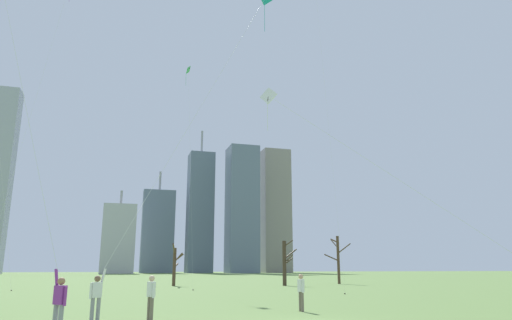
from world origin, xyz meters
The scene contains 17 objects.
kite_flyer_far_back_pink centered at (-8.89, 1.13, 5.14)m, with size 5.04×3.64×16.84m.
kite_flyer_midfield_right_white centered at (6.87, -1.45, 1.96)m, with size 8.50×6.22×9.81m.
kite_flyer_foreground_right_teal centered at (-5.03, 4.51, 4.51)m, with size 9.18×5.70×18.63m.
bystander_strolling_midfield centered at (1.88, 5.19, 0.90)m, with size 0.22×0.51×1.62m.
bystander_far_off_by_trees centered at (-4.84, 3.31, 0.90)m, with size 0.30×0.49×1.62m.
distant_kite_drifting_right_purple centered at (-11.29, 18.68, 21.17)m, with size 4.00×0.72×23.90m.
distant_kite_low_near_trees_green centered at (-0.44, 29.08, 19.78)m, with size 0.90×4.26×22.36m.
distant_kite_drifting_left_yellow centered at (10.47, 21.11, 26.06)m, with size 0.90×5.30×30.02m.
bare_tree_rightmost centered at (11.21, 33.25, 2.55)m, with size 1.85×2.30×4.84m.
bare_tree_leftmost centered at (-0.37, 36.01, 2.25)m, with size 1.48×3.04×4.39m.
bare_tree_center centered at (19.24, 36.68, 3.05)m, with size 2.63×3.03×5.65m.
skyline_tall_tower centered at (50.78, 153.35, 23.71)m, with size 10.66×8.21×47.43m.
skyline_slender_spire centered at (-7.00, 142.54, 11.14)m, with size 10.54×6.40×26.89m.
skyline_squat_block centered at (34.64, 142.99, 22.42)m, with size 10.52×10.43×44.85m.
skyline_short_annex centered at (-42.38, 137.08, 28.24)m, with size 5.91×6.82×56.49m.
skyline_mid_tower_right centered at (21.42, 154.55, 22.21)m, with size 9.19×9.20×53.60m.
skyline_mid_tower_left centered at (6.48, 157.31, 14.91)m, with size 11.58×6.84×37.15m.
Camera 1 is at (-6.02, -14.71, 1.91)m, focal length 32.08 mm.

